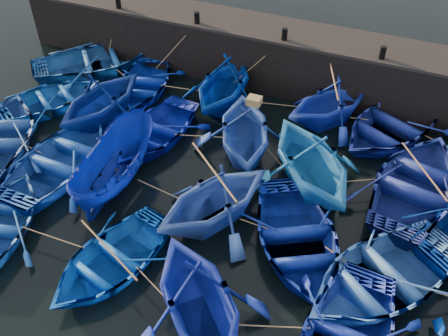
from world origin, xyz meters
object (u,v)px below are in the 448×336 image
at_px(boat_0, 95,61).
at_px(boat_13, 0,136).
at_px(boat_8, 154,131).
at_px(wooden_crate, 254,101).

distance_m(boat_0, boat_13, 6.30).
height_order(boat_0, boat_8, boat_0).
bearing_deg(boat_8, boat_13, -146.90).
bearing_deg(boat_0, wooden_crate, -151.53).
height_order(boat_8, boat_13, boat_13).
bearing_deg(wooden_crate, boat_13, -160.12).
xyz_separation_m(boat_8, boat_13, (-5.23, -2.72, 0.08)).
xyz_separation_m(boat_8, wooden_crate, (3.88, 0.57, 2.06)).
relative_size(boat_0, boat_13, 1.05).
bearing_deg(boat_8, wooden_crate, 13.99).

